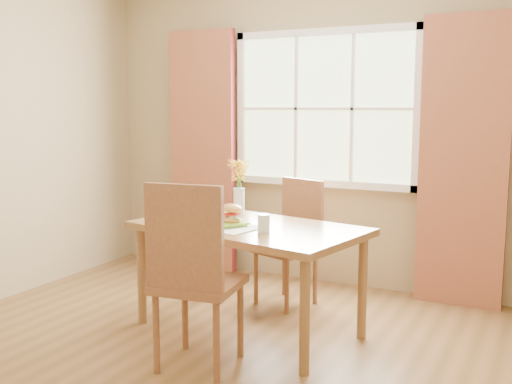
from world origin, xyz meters
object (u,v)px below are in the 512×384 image
at_px(chair_far, 293,236).
at_px(croissant_sandwich, 231,214).
at_px(water_glass, 264,224).
at_px(flower_vase, 239,180).
at_px(chair_near, 192,270).
at_px(dining_table, 248,236).

relative_size(chair_far, croissant_sandwich, 4.74).
relative_size(water_glass, flower_vase, 0.28).
height_order(chair_near, water_glass, chair_near).
height_order(dining_table, chair_near, chair_near).
bearing_deg(croissant_sandwich, chair_near, -59.11).
height_order(water_glass, flower_vase, flower_vase).
xyz_separation_m(dining_table, chair_far, (0.03, 0.70, -0.13)).
xyz_separation_m(chair_far, croissant_sandwich, (-0.11, -0.77, 0.29)).
xyz_separation_m(chair_near, water_glass, (0.19, 0.54, 0.18)).
distance_m(chair_near, flower_vase, 1.09).
bearing_deg(croissant_sandwich, flower_vase, 132.58).
bearing_deg(croissant_sandwich, dining_table, 63.34).
relative_size(chair_near, flower_vase, 2.67).
bearing_deg(flower_vase, chair_far, 60.31).
bearing_deg(water_glass, dining_table, 138.96).
relative_size(croissant_sandwich, flower_vase, 0.49).
distance_m(water_glass, flower_vase, 0.64).
distance_m(dining_table, chair_near, 0.72).
relative_size(chair_near, croissant_sandwich, 5.46).
distance_m(chair_far, flower_vase, 0.68).
distance_m(croissant_sandwich, water_glass, 0.30).
bearing_deg(flower_vase, water_glass, -47.03).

